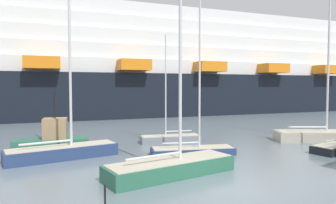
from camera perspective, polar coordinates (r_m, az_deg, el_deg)
The scene contains 8 objects.
ground_plane at distance 14.37m, azimuth 11.99°, elevation -15.59°, with size 600.00×600.00×0.00m, color slate.
sailboat_0 at distance 25.12m, azimuth 0.42°, elevation -6.50°, with size 4.88×1.58×8.64m.
sailboat_2 at distance 20.65m, azimuth -18.79°, elevation -8.13°, with size 6.95×3.40×13.18m.
sailboat_4 at distance 20.78m, azimuth 4.62°, elevation -8.35°, with size 5.66×2.15×10.68m.
sailboat_5 at distance 16.02m, azimuth 0.62°, elevation -11.55°, with size 7.16×3.77×10.61m.
sailboat_6 at distance 28.53m, azimuth 26.16°, elevation -5.23°, with size 7.40×4.03×13.48m.
fishing_boat_3 at distance 24.67m, azimuth -20.42°, elevation -6.14°, with size 5.34×2.14×3.99m.
cruise_ship at distance 53.70m, azimuth 3.28°, elevation 5.84°, with size 115.38×23.99×22.34m.
Camera 1 is at (-6.63, -11.90, 4.58)m, focal length 33.09 mm.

